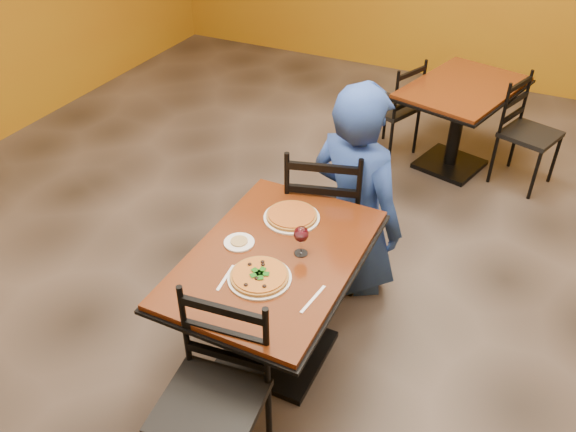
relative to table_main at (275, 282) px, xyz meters
The scene contains 17 objects.
floor 0.75m from the table_main, 90.00° to the left, with size 7.00×8.00×0.01m, color black.
table_main is the anchor object (origin of this frame).
table_second 2.58m from the table_main, 80.75° to the left, with size 1.01×1.26×0.75m.
chair_main_near 0.77m from the table_main, 85.31° to the right, with size 0.43×0.43×0.96m, color black, non-canonical shape.
chair_main_far 0.79m from the table_main, 93.43° to the left, with size 0.46×0.46×1.02m, color black, non-canonical shape.
chair_second_left 2.55m from the table_main, 93.73° to the left, with size 0.39×0.39×0.87m, color black, non-canonical shape.
chair_second_right 2.74m from the table_main, 68.65° to the left, with size 0.40×0.40×0.88m, color black, non-canonical shape.
diner 0.85m from the table_main, 80.31° to the left, with size 0.67×0.44×1.39m, color navy.
plate_main 0.28m from the table_main, 84.86° to the right, with size 0.31×0.31×0.01m, color white.
pizza_main 0.29m from the table_main, 84.86° to the right, with size 0.28×0.28×0.02m, color maroon.
plate_far 0.38m from the table_main, 99.97° to the left, with size 0.31×0.31×0.01m, color white.
pizza_far 0.38m from the table_main, 99.97° to the left, with size 0.28×0.28×0.02m, color #BF6824.
side_plate 0.29m from the table_main, behind, with size 0.16×0.16×0.01m, color white.
dip 0.29m from the table_main, behind, with size 0.09×0.09×0.01m, color tan.
wine_glass 0.31m from the table_main, 27.47° to the left, with size 0.08×0.08×0.18m, color white, non-canonical shape.
fork 0.36m from the table_main, 116.46° to the right, with size 0.01×0.19×0.00m, color silver.
knife 0.42m from the table_main, 35.42° to the right, with size 0.01×0.21×0.00m, color silver.
Camera 1 is at (1.05, -2.53, 2.64)m, focal length 36.38 mm.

